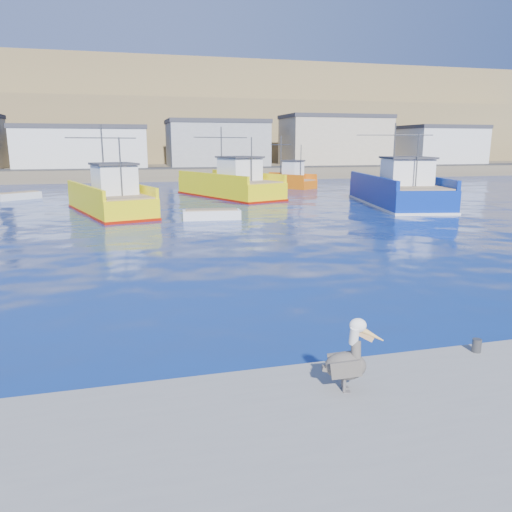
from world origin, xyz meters
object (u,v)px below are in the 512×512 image
(boat_orange, at_px, (287,179))
(skiff_mid, at_px, (212,215))
(skiff_extra, at_px, (19,197))
(pelican, at_px, (348,360))
(trawler_yellow_b, at_px, (231,185))
(skiff_far, at_px, (408,185))
(trawler_yellow_a, at_px, (110,199))
(trawler_blue, at_px, (398,191))

(boat_orange, xyz_separation_m, skiff_mid, (-12.86, -22.71, -0.71))
(skiff_extra, distance_m, pelican, 44.41)
(trawler_yellow_b, bearing_deg, skiff_far, 14.39)
(pelican, bearing_deg, trawler_yellow_b, 81.30)
(boat_orange, relative_size, skiff_extra, 1.92)
(trawler_yellow_a, relative_size, skiff_mid, 3.00)
(skiff_extra, bearing_deg, boat_orange, 11.75)
(trawler_yellow_a, xyz_separation_m, skiff_far, (33.72, 15.08, -0.77))
(trawler_yellow_b, bearing_deg, trawler_yellow_a, -139.84)
(trawler_blue, height_order, skiff_extra, trawler_blue)
(skiff_extra, xyz_separation_m, pelican, (13.38, -42.34, 0.84))
(skiff_mid, xyz_separation_m, pelican, (-1.79, -25.46, 0.83))
(trawler_yellow_a, xyz_separation_m, skiff_mid, (6.68, -4.84, -0.77))
(boat_orange, xyz_separation_m, skiff_extra, (-28.03, -5.83, -0.71))
(boat_orange, height_order, pelican, boat_orange)
(trawler_yellow_b, distance_m, skiff_far, 23.54)
(skiff_mid, distance_m, skiff_far, 33.58)
(boat_orange, distance_m, skiff_mid, 26.11)
(trawler_yellow_b, bearing_deg, boat_orange, 45.14)
(boat_orange, relative_size, skiff_far, 1.80)
(trawler_yellow_b, xyz_separation_m, boat_orange, (8.60, 8.65, -0.14))
(boat_orange, height_order, skiff_mid, boat_orange)
(skiff_mid, bearing_deg, skiff_far, 36.37)
(trawler_yellow_a, relative_size, pelican, 8.46)
(trawler_yellow_a, distance_m, pelican, 30.69)
(trawler_yellow_b, relative_size, boat_orange, 1.81)
(trawler_yellow_b, xyz_separation_m, skiff_far, (22.78, 5.85, -0.85))
(trawler_yellow_a, xyz_separation_m, boat_orange, (19.54, 17.87, -0.06))
(trawler_yellow_a, height_order, boat_orange, trawler_yellow_a)
(trawler_blue, xyz_separation_m, skiff_far, (10.52, 15.73, -0.90))
(trawler_blue, xyz_separation_m, boat_orange, (-3.66, 18.53, -0.19))
(trawler_blue, height_order, skiff_mid, trawler_blue)
(trawler_yellow_b, distance_m, skiff_mid, 14.72)
(trawler_yellow_b, bearing_deg, pelican, -98.70)
(skiff_extra, bearing_deg, pelican, -72.47)
(skiff_far, xyz_separation_m, skiff_extra, (-42.21, -3.03, -0.01))
(trawler_blue, distance_m, boat_orange, 18.89)
(trawler_blue, xyz_separation_m, pelican, (-18.31, -29.65, -0.07))
(boat_orange, bearing_deg, trawler_blue, -78.83)
(skiff_mid, bearing_deg, pelican, -94.03)
(skiff_mid, relative_size, pelican, 2.82)
(trawler_yellow_b, height_order, boat_orange, trawler_yellow_b)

